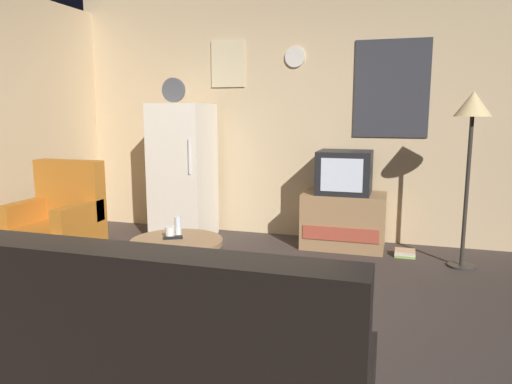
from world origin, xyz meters
TOP-DOWN VIEW (x-y plane):
  - ground_plane at (0.00, 0.00)m, footprint 12.00×12.00m
  - wall_with_art at (0.01, 2.45)m, footprint 5.20×0.12m
  - fridge at (-1.11, 1.97)m, footprint 0.60×0.62m
  - tv_stand at (0.67, 2.09)m, footprint 0.84×0.53m
  - crt_tv at (0.67, 2.09)m, footprint 0.54×0.51m
  - standing_lamp at (1.80, 1.74)m, footprint 0.32×0.32m
  - coffee_table at (-0.43, 0.42)m, footprint 0.72×0.72m
  - wine_glass at (-0.49, 0.56)m, footprint 0.05×0.05m
  - mug_ceramic_white at (-0.50, 0.44)m, footprint 0.08×0.08m
  - remote_control at (-0.47, 0.43)m, footprint 0.15×0.11m
  - armchair at (-1.79, 0.72)m, footprint 0.68×0.68m
  - couch at (0.30, -1.17)m, footprint 1.70×0.80m
  - book_stack at (1.30, 1.93)m, footprint 0.20×0.18m

SIDE VIEW (x-z plane):
  - ground_plane at x=0.00m, z-range 0.00..0.00m
  - book_stack at x=1.30m, z-range 0.00..0.07m
  - coffee_table at x=-0.43m, z-range 0.00..0.43m
  - tv_stand at x=0.67m, z-range 0.00..0.58m
  - couch at x=0.30m, z-range -0.15..0.77m
  - armchair at x=-1.79m, z-range -0.14..0.82m
  - remote_control at x=-0.47m, z-range 0.43..0.45m
  - mug_ceramic_white at x=-0.50m, z-range 0.43..0.52m
  - wine_glass at x=-0.49m, z-range 0.43..0.58m
  - fridge at x=-1.11m, z-range -0.13..1.64m
  - crt_tv at x=0.67m, z-range 0.58..1.02m
  - standing_lamp at x=1.80m, z-range 0.56..2.15m
  - wall_with_art at x=0.01m, z-range 0.00..2.78m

